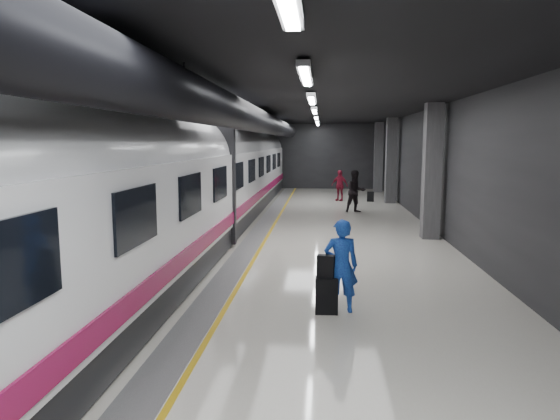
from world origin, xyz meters
name	(u,v)px	position (x,y,z in m)	size (l,w,h in m)	color
ground	(292,248)	(0.00, 0.00, 0.00)	(40.00, 40.00, 0.00)	silver
platform_hall	(285,132)	(-0.29, 0.96, 3.54)	(10.02, 40.02, 4.51)	black
train	(186,180)	(-3.25, 0.00, 2.07)	(3.05, 38.00, 4.05)	black
traveler_main	(341,266)	(1.28, -5.68, 0.90)	(0.65, 0.43, 1.79)	blue
suitcase_main	(326,295)	(1.01, -5.80, 0.35)	(0.42, 0.27, 0.69)	black
shoulder_bag	(326,266)	(0.99, -5.78, 0.91)	(0.32, 0.17, 0.43)	black
traveler_far_a	(356,191)	(2.46, 8.09, 0.97)	(0.95, 0.74, 1.95)	black
traveler_far_b	(340,185)	(1.88, 12.69, 0.85)	(1.00, 0.42, 1.70)	maroon
suitcase_far	(370,197)	(3.56, 12.46, 0.27)	(0.37, 0.24, 0.54)	black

